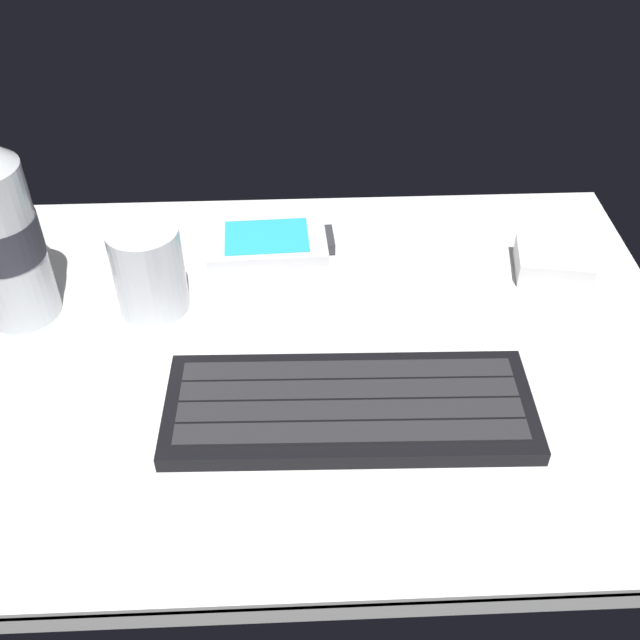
% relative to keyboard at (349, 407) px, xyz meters
% --- Properties ---
extents(ground_plane, '(0.64, 0.48, 0.03)m').
position_rel_keyboard_xyz_m(ground_plane, '(-0.02, 0.08, -0.02)').
color(ground_plane, silver).
extents(keyboard, '(0.29, 0.12, 0.02)m').
position_rel_keyboard_xyz_m(keyboard, '(0.00, 0.00, 0.00)').
color(keyboard, black).
rests_on(keyboard, ground_plane).
extents(handheld_device, '(0.13, 0.08, 0.02)m').
position_rel_keyboard_xyz_m(handheld_device, '(-0.07, 0.23, -0.00)').
color(handheld_device, silver).
rests_on(handheld_device, ground_plane).
extents(juice_cup, '(0.06, 0.06, 0.09)m').
position_rel_keyboard_xyz_m(juice_cup, '(-0.17, 0.14, 0.03)').
color(juice_cup, silver).
rests_on(juice_cup, ground_plane).
extents(charger_block, '(0.08, 0.07, 0.02)m').
position_rel_keyboard_xyz_m(charger_block, '(0.21, 0.18, 0.00)').
color(charger_block, white).
rests_on(charger_block, ground_plane).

